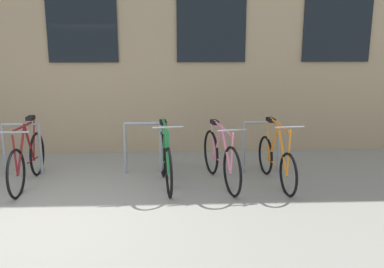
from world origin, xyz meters
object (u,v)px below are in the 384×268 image
bicycle_pink (221,159)px  bicycle_green (165,160)px  bicycle_orange (276,160)px  bicycle_maroon (27,160)px

bicycle_pink → bicycle_green: (-0.87, -0.04, -0.00)m
bicycle_pink → bicycle_orange: size_ratio=1.07×
bicycle_green → bicycle_orange: (1.74, -0.01, -0.03)m
bicycle_pink → bicycle_maroon: size_ratio=1.01×
bicycle_pink → bicycle_green: bearing=-177.4°
bicycle_pink → bicycle_green: 0.87m
bicycle_green → bicycle_maroon: bearing=177.6°
bicycle_green → bicycle_maroon: 2.15m
bicycle_pink → bicycle_orange: 0.87m
bicycle_pink → bicycle_orange: bearing=-3.3°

